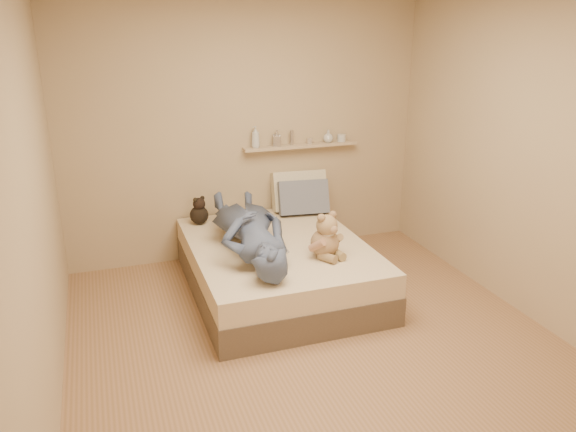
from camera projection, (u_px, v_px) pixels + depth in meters
name	position (u px, v px, depth m)	size (l,w,h in m)	color
room	(319.00, 177.00, 3.82)	(3.80, 3.80, 3.80)	#986F4E
bed	(278.00, 267.00, 5.01)	(1.50, 1.90, 0.45)	brown
game_console	(279.00, 252.00, 4.39)	(0.18, 0.13, 0.06)	#AAABB1
teddy_bear	(326.00, 239.00, 4.60)	(0.31, 0.32, 0.39)	tan
dark_plush	(199.00, 212.00, 5.37)	(0.18, 0.18, 0.28)	black
pillow_cream	(299.00, 191.00, 5.76)	(0.55, 0.16, 0.40)	beige
pillow_grey	(303.00, 197.00, 5.64)	(0.50, 0.14, 0.34)	slate
person	(250.00, 229.00, 4.73)	(0.58, 1.58, 0.38)	#414B67
wall_shelf	(301.00, 146.00, 5.70)	(1.20, 0.12, 0.03)	tan
shelf_bottles	(295.00, 137.00, 5.65)	(1.03, 0.14, 0.21)	silver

